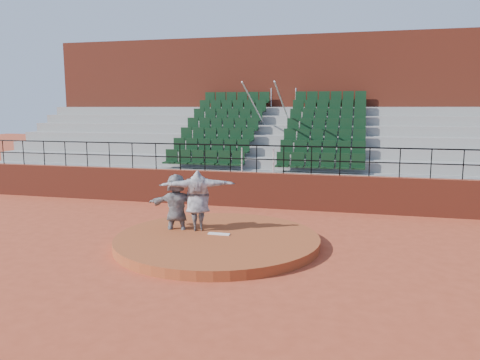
% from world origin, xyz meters
% --- Properties ---
extents(ground, '(90.00, 90.00, 0.00)m').
position_xyz_m(ground, '(0.00, 0.00, 0.00)').
color(ground, '#AB4226').
rests_on(ground, ground).
extents(pitchers_mound, '(5.50, 5.50, 0.25)m').
position_xyz_m(pitchers_mound, '(0.00, 0.00, 0.12)').
color(pitchers_mound, '#994522').
rests_on(pitchers_mound, ground).
extents(pitching_rubber, '(0.60, 0.15, 0.03)m').
position_xyz_m(pitching_rubber, '(0.00, 0.15, 0.27)').
color(pitching_rubber, white).
rests_on(pitching_rubber, pitchers_mound).
extents(boundary_wall, '(24.00, 0.30, 1.30)m').
position_xyz_m(boundary_wall, '(0.00, 5.00, 0.65)').
color(boundary_wall, maroon).
rests_on(boundary_wall, ground).
extents(wall_railing, '(24.04, 0.05, 1.03)m').
position_xyz_m(wall_railing, '(0.00, 5.00, 2.03)').
color(wall_railing, black).
rests_on(wall_railing, boundary_wall).
extents(seating_deck, '(24.00, 5.97, 4.63)m').
position_xyz_m(seating_deck, '(0.00, 8.65, 1.44)').
color(seating_deck, gray).
rests_on(seating_deck, ground).
extents(press_box_facade, '(24.00, 3.00, 7.10)m').
position_xyz_m(press_box_facade, '(0.00, 12.60, 3.55)').
color(press_box_facade, maroon).
rests_on(press_box_facade, ground).
extents(pitcher, '(2.17, 1.26, 1.71)m').
position_xyz_m(pitcher, '(-0.71, 0.46, 1.10)').
color(pitcher, black).
rests_on(pitcher, pitchers_mound).
extents(fielder, '(1.76, 0.76, 1.84)m').
position_xyz_m(fielder, '(-1.33, 0.43, 0.92)').
color(fielder, black).
rests_on(fielder, ground).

